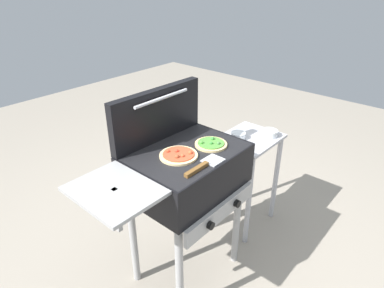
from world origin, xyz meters
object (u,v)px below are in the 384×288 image
(pizza_veggie, at_px, (211,144))
(spatula, at_px, (204,165))
(prep_table, at_px, (247,163))
(topping_bowl_far, at_px, (269,133))
(grill, at_px, (185,174))
(topping_bowl_near, at_px, (238,136))
(pizza_pepperoni, at_px, (179,155))

(pizza_veggie, distance_m, spatula, 0.23)
(prep_table, xyz_separation_m, topping_bowl_far, (0.11, -0.09, 0.23))
(grill, bearing_deg, topping_bowl_near, 5.15)
(spatula, height_order, topping_bowl_near, spatula)
(spatula, bearing_deg, pizza_pepperoni, 92.39)
(pizza_pepperoni, distance_m, pizza_veggie, 0.22)
(topping_bowl_far, bearing_deg, spatula, -174.10)
(topping_bowl_near, bearing_deg, pizza_veggie, -165.87)
(grill, xyz_separation_m, spatula, (-0.05, -0.18, 0.15))
(pizza_pepperoni, xyz_separation_m, spatula, (0.01, -0.16, -0.00))
(grill, height_order, pizza_veggie, pizza_veggie)
(prep_table, relative_size, topping_bowl_near, 7.28)
(grill, distance_m, topping_bowl_near, 0.61)
(pizza_veggie, relative_size, topping_bowl_near, 1.80)
(grill, bearing_deg, pizza_pepperoni, -169.35)
(spatula, bearing_deg, topping_bowl_near, 19.19)
(prep_table, bearing_deg, pizza_veggie, -172.94)
(spatula, bearing_deg, grill, 72.96)
(spatula, xyz_separation_m, topping_bowl_near, (0.66, 0.23, -0.15))
(grill, relative_size, topping_bowl_near, 9.54)
(grill, xyz_separation_m, topping_bowl_far, (0.78, -0.09, -0.00))
(pizza_pepperoni, xyz_separation_m, topping_bowl_far, (0.85, -0.08, -0.16))
(pizza_veggie, height_order, prep_table, pizza_veggie)
(grill, distance_m, pizza_pepperoni, 0.16)
(grill, bearing_deg, prep_table, 0.37)
(spatula, bearing_deg, prep_table, 13.89)
(pizza_veggie, xyz_separation_m, topping_bowl_near, (0.46, 0.12, -0.16))
(spatula, height_order, prep_table, spatula)
(pizza_pepperoni, height_order, topping_bowl_near, pizza_pepperoni)
(prep_table, bearing_deg, topping_bowl_near, 142.53)
(pizza_pepperoni, distance_m, topping_bowl_far, 0.86)
(spatula, height_order, topping_bowl_far, spatula)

